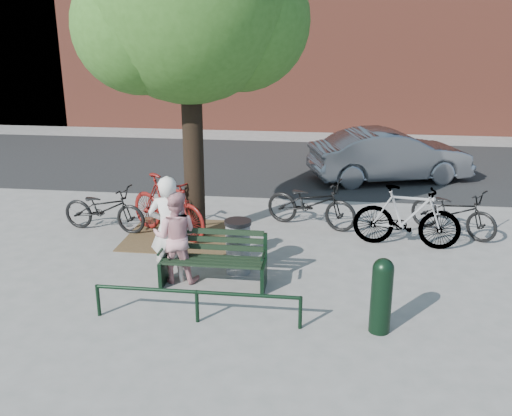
# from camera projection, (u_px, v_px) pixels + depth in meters

# --- Properties ---
(ground) EXTENTS (90.00, 90.00, 0.00)m
(ground) POSITION_uv_depth(u_px,v_px,m) (214.00, 286.00, 9.49)
(ground) COLOR gray
(ground) RESTS_ON ground
(dirt_pit) EXTENTS (2.40, 2.00, 0.02)m
(dirt_pit) POSITION_uv_depth(u_px,v_px,m) (187.00, 236.00, 11.68)
(dirt_pit) COLOR brown
(dirt_pit) RESTS_ON ground
(road) EXTENTS (40.00, 7.00, 0.01)m
(road) POSITION_uv_depth(u_px,v_px,m) (268.00, 164.00, 17.50)
(road) COLOR black
(road) RESTS_ON ground
(park_bench) EXTENTS (1.74, 0.54, 0.97)m
(park_bench) POSITION_uv_depth(u_px,v_px,m) (214.00, 257.00, 9.41)
(park_bench) COLOR black
(park_bench) RESTS_ON ground
(guard_railing) EXTENTS (3.06, 0.06, 0.51)m
(guard_railing) POSITION_uv_depth(u_px,v_px,m) (197.00, 297.00, 8.23)
(guard_railing) COLOR black
(guard_railing) RESTS_ON ground
(street_tree) EXTENTS (4.20, 3.80, 6.50)m
(street_tree) POSITION_uv_depth(u_px,v_px,m) (191.00, 8.00, 10.27)
(street_tree) COLOR black
(street_tree) RESTS_ON ground
(person_left) EXTENTS (0.69, 0.47, 1.83)m
(person_left) POSITION_uv_depth(u_px,v_px,m) (169.00, 229.00, 9.44)
(person_left) COLOR silver
(person_left) RESTS_ON ground
(person_right) EXTENTS (0.78, 0.62, 1.58)m
(person_right) POSITION_uv_depth(u_px,v_px,m) (175.00, 237.00, 9.46)
(person_right) COLOR #C4878B
(person_right) RESTS_ON ground
(bollard) EXTENTS (0.30, 0.30, 1.11)m
(bollard) POSITION_uv_depth(u_px,v_px,m) (382.00, 293.00, 7.92)
(bollard) COLOR black
(bollard) RESTS_ON ground
(litter_bin) EXTENTS (0.47, 0.47, 0.96)m
(litter_bin) POSITION_uv_depth(u_px,v_px,m) (238.00, 246.00, 9.87)
(litter_bin) COLOR gray
(litter_bin) RESTS_ON ground
(bicycle_a) EXTENTS (1.93, 0.92, 0.97)m
(bicycle_a) POSITION_uv_depth(u_px,v_px,m) (104.00, 209.00, 11.83)
(bicycle_a) COLOR black
(bicycle_a) RESTS_ON ground
(bicycle_b) EXTENTS (2.09, 1.62, 1.26)m
(bicycle_b) POSITION_uv_depth(u_px,v_px,m) (168.00, 206.00, 11.53)
(bicycle_b) COLOR #5D100D
(bicycle_b) RESTS_ON ground
(bicycle_c) EXTENTS (2.12, 1.31, 1.05)m
(bicycle_c) POSITION_uv_depth(u_px,v_px,m) (311.00, 203.00, 12.06)
(bicycle_c) COLOR black
(bicycle_c) RESTS_ON ground
(bicycle_d) EXTENTS (2.09, 0.84, 1.22)m
(bicycle_d) POSITION_uv_depth(u_px,v_px,m) (407.00, 217.00, 10.97)
(bicycle_d) COLOR gray
(bicycle_d) RESTS_ON ground
(bicycle_e) EXTENTS (1.88, 1.65, 0.98)m
(bicycle_e) POSITION_uv_depth(u_px,v_px,m) (453.00, 211.00, 11.64)
(bicycle_e) COLOR black
(bicycle_e) RESTS_ON ground
(parked_car) EXTENTS (4.56, 2.69, 1.42)m
(parked_car) POSITION_uv_depth(u_px,v_px,m) (390.00, 156.00, 15.50)
(parked_car) COLOR slate
(parked_car) RESTS_ON ground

